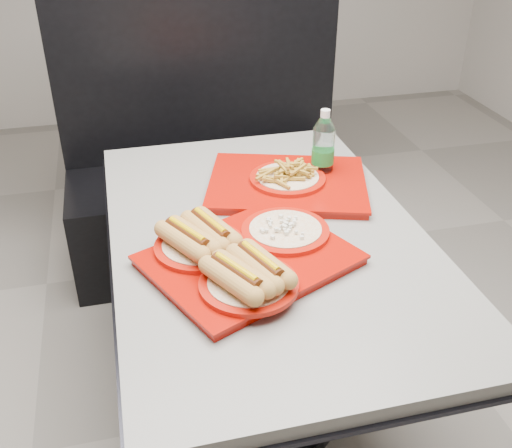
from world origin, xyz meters
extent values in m
plane|color=gray|center=(0.00, 0.00, 0.00)|extent=(6.00, 6.00, 0.00)
cylinder|color=black|center=(0.00, 0.00, 0.03)|extent=(0.52, 0.52, 0.05)
cylinder|color=black|center=(0.00, 0.00, 0.38)|extent=(0.11, 0.11, 0.66)
cube|color=black|center=(0.00, 0.00, 0.70)|extent=(0.92, 1.42, 0.01)
cube|color=gray|center=(0.00, 0.00, 0.73)|extent=(0.90, 1.40, 0.04)
cube|color=black|center=(0.00, 1.02, 0.23)|extent=(1.30, 0.55, 0.45)
cube|color=black|center=(0.00, 1.26, 0.80)|extent=(1.30, 0.10, 1.10)
cube|color=#9C0D04|center=(-0.09, -0.15, 0.76)|extent=(0.62, 0.56, 0.02)
cube|color=#9C0D04|center=(-0.09, -0.15, 0.77)|extent=(0.63, 0.58, 0.01)
cylinder|color=#A51105|center=(-0.12, -0.28, 0.79)|extent=(0.25, 0.25, 0.01)
cylinder|color=silver|center=(-0.12, -0.28, 0.79)|extent=(0.20, 0.20, 0.01)
cylinder|color=#A51105|center=(-0.21, -0.09, 0.79)|extent=(0.25, 0.25, 0.01)
cylinder|color=silver|center=(-0.21, -0.09, 0.79)|extent=(0.20, 0.20, 0.01)
cylinder|color=#A51105|center=(0.04, -0.07, 0.79)|extent=(0.25, 0.25, 0.01)
cylinder|color=silver|center=(0.04, -0.07, 0.79)|extent=(0.20, 0.20, 0.01)
cube|color=#9C0D04|center=(0.13, 0.25, 0.76)|extent=(0.60, 0.52, 0.02)
cube|color=#9C0D04|center=(0.13, 0.25, 0.77)|extent=(0.61, 0.54, 0.01)
cylinder|color=#A51105|center=(0.13, 0.25, 0.79)|extent=(0.25, 0.25, 0.01)
cylinder|color=silver|center=(0.13, 0.25, 0.79)|extent=(0.21, 0.21, 0.01)
cylinder|color=silver|center=(0.27, 0.29, 0.84)|extent=(0.07, 0.07, 0.18)
cylinder|color=#1D752C|center=(0.27, 0.29, 0.83)|extent=(0.08, 0.08, 0.05)
cone|color=silver|center=(0.27, 0.29, 0.95)|extent=(0.07, 0.07, 0.04)
cylinder|color=silver|center=(0.27, 0.29, 0.98)|extent=(0.03, 0.03, 0.02)
camera|label=1|loc=(-0.39, -1.44, 1.68)|focal=42.00mm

